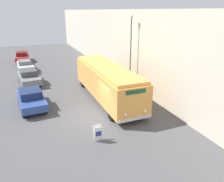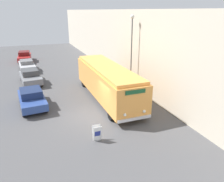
% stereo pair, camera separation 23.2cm
% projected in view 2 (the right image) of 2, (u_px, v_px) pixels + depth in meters
% --- Properties ---
extents(ground_plane, '(80.00, 80.00, 0.00)m').
position_uv_depth(ground_plane, '(93.00, 117.00, 16.65)').
color(ground_plane, '#4C4C4F').
extents(building_wall_right, '(0.30, 60.00, 7.72)m').
position_uv_depth(building_wall_right, '(116.00, 44.00, 26.09)').
color(building_wall_right, beige).
rests_on(building_wall_right, ground_plane).
extents(vintage_bus, '(2.69, 11.06, 3.04)m').
position_uv_depth(vintage_bus, '(107.00, 81.00, 19.50)').
color(vintage_bus, black).
rests_on(vintage_bus, ground_plane).
extents(sign_board, '(0.53, 0.38, 1.02)m').
position_uv_depth(sign_board, '(97.00, 133.00, 13.44)').
color(sign_board, gray).
rests_on(sign_board, ground_plane).
extents(streetlamp, '(0.36, 0.36, 7.26)m').
position_uv_depth(streetlamp, '(132.00, 44.00, 20.60)').
color(streetlamp, '#595E60').
rests_on(streetlamp, ground_plane).
extents(parked_car_near, '(2.25, 4.50, 1.54)m').
position_uv_depth(parked_car_near, '(32.00, 98.00, 18.03)').
color(parked_car_near, black).
rests_on(parked_car_near, ground_plane).
extents(parked_car_mid, '(2.38, 4.68, 1.56)m').
position_uv_depth(parked_car_mid, '(30.00, 76.00, 23.95)').
color(parked_car_mid, black).
rests_on(parked_car_mid, ground_plane).
extents(parked_car_far, '(2.13, 4.54, 1.43)m').
position_uv_depth(parked_car_far, '(27.00, 65.00, 28.98)').
color(parked_car_far, black).
rests_on(parked_car_far, ground_plane).
extents(parked_car_distant, '(2.09, 4.66, 1.60)m').
position_uv_depth(parked_car_distant, '(24.00, 56.00, 34.19)').
color(parked_car_distant, black).
rests_on(parked_car_distant, ground_plane).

